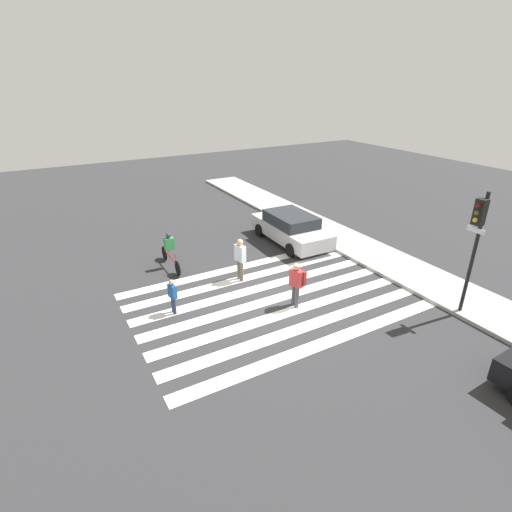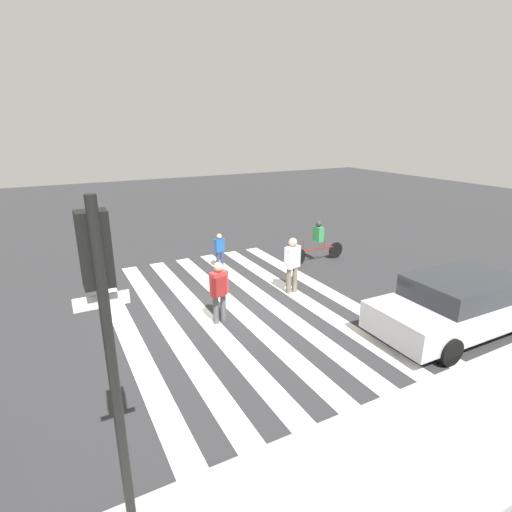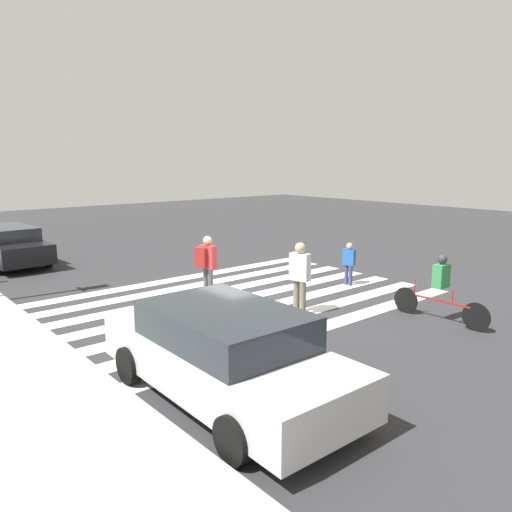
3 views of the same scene
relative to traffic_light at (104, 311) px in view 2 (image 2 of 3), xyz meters
name	(u,v)px [view 2 (image 2 of 3)]	position (x,y,z in m)	size (l,w,h in m)	color
ground_plane	(237,308)	(-4.03, -5.16, -3.07)	(60.00, 60.00, 0.00)	#2D2D30
sidewalk_curb	(410,459)	(-4.03, 1.09, -3.00)	(36.00, 2.50, 0.14)	#9E9E99
crosswalk_stripes	(237,308)	(-4.03, -5.16, -3.06)	(6.63, 10.00, 0.01)	white
traffic_light	(104,311)	(0.00, 0.00, 0.00)	(0.60, 0.50, 4.38)	black
pedestrian_adult_tall_backpack	(219,289)	(-3.26, -4.57, -2.08)	(0.51, 0.48, 1.70)	#4C4C51
pedestrian_child_with_backpack	(220,249)	(-4.97, -8.57, -2.33)	(0.39, 0.24, 1.30)	navy
pedestrian_adult_blue_shirt	(292,262)	(-6.04, -5.39, -2.06)	(0.53, 0.33, 1.78)	#6B6051
cyclist_near_curb	(318,240)	(-8.57, -7.48, -2.21)	(2.42, 0.40, 1.60)	black
car_parked_silver_sedan	(460,304)	(-8.41, -1.34, -2.31)	(4.79, 2.16, 1.49)	#B7B7BC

